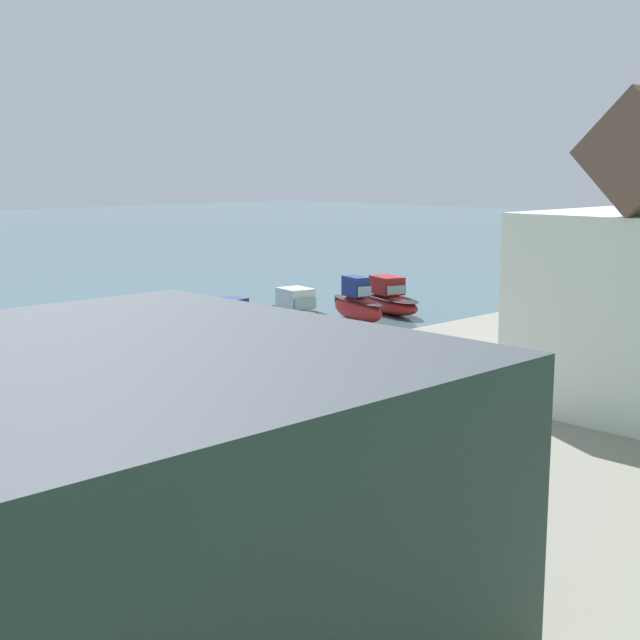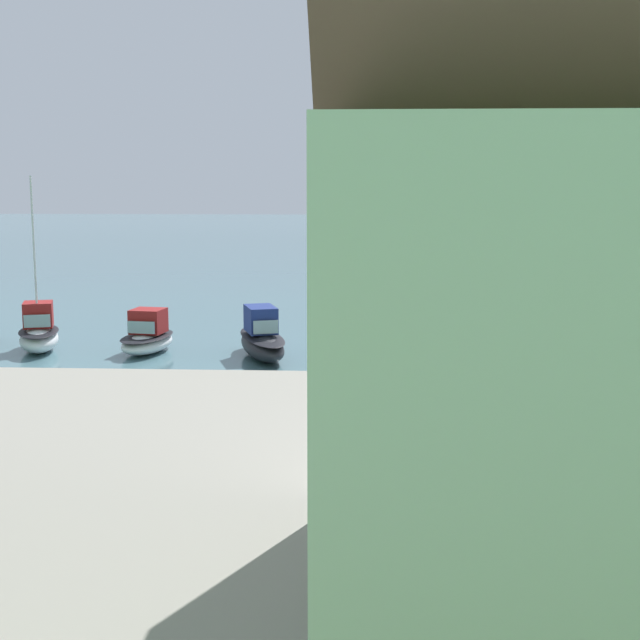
{
  "view_description": "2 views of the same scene",
  "coord_description": "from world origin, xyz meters",
  "views": [
    {
      "loc": [
        28.59,
        46.07,
        10.21
      ],
      "look_at": [
        -3.79,
        12.84,
        2.22
      ],
      "focal_mm": 50.0,
      "sensor_mm": 36.0,
      "label": 1
    },
    {
      "loc": [
        1.52,
        45.23,
        8.03
      ],
      "look_at": [
        3.43,
        10.38,
        2.5
      ],
      "focal_mm": 50.0,
      "sensor_mm": 36.0,
      "label": 2
    }
  ],
  "objects": [
    {
      "name": "moored_boat_4",
      "position": [
        0.64,
        5.18,
        0.91
      ],
      "size": [
        2.73,
        7.11,
        2.5
      ],
      "rotation": [
        0.0,
        0.0,
        -0.04
      ],
      "color": "silver",
      "rests_on": "ground_plane"
    },
    {
      "name": "moored_boat_1",
      "position": [
        -14.13,
        5.8,
        1.12
      ],
      "size": [
        3.04,
        5.98,
        3.01
      ],
      "rotation": [
        0.0,
        0.0,
        -0.28
      ],
      "color": "red",
      "rests_on": "ground_plane"
    },
    {
      "name": "ground_plane",
      "position": [
        0.0,
        0.0,
        0.0
      ],
      "size": [
        320.0,
        320.0,
        0.0
      ],
      "primitive_type": "plane",
      "color": "#476B75"
    },
    {
      "name": "moored_boat_0",
      "position": [
        -18.31,
        4.9,
        0.94
      ],
      "size": [
        4.4,
        7.39,
        2.58
      ],
      "rotation": [
        0.0,
        0.0,
        -0.33
      ],
      "color": "red",
      "rests_on": "ground_plane"
    },
    {
      "name": "moored_boat_5",
      "position": [
        6.33,
        5.7,
        0.84
      ],
      "size": [
        3.41,
        6.01,
        2.33
      ],
      "rotation": [
        0.0,
        0.0,
        0.31
      ],
      "color": "black",
      "rests_on": "ground_plane"
    },
    {
      "name": "quay_promenade",
      "position": [
        0.0,
        30.14,
        0.79
      ],
      "size": [
        133.48,
        29.05,
        1.57
      ],
      "color": "gray",
      "rests_on": "ground_plane"
    },
    {
      "name": "moored_boat_3",
      "position": [
        -4.5,
        4.83,
        0.9
      ],
      "size": [
        2.32,
        5.05,
        2.48
      ],
      "rotation": [
        0.0,
        0.0,
        0.18
      ],
      "color": "#33568E",
      "rests_on": "ground_plane"
    },
    {
      "name": "moored_boat_2",
      "position": [
        -8.92,
        5.54,
        0.99
      ],
      "size": [
        3.36,
        6.25,
        2.7
      ],
      "rotation": [
        0.0,
        0.0,
        -0.17
      ],
      "color": "white",
      "rests_on": "ground_plane"
    }
  ]
}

